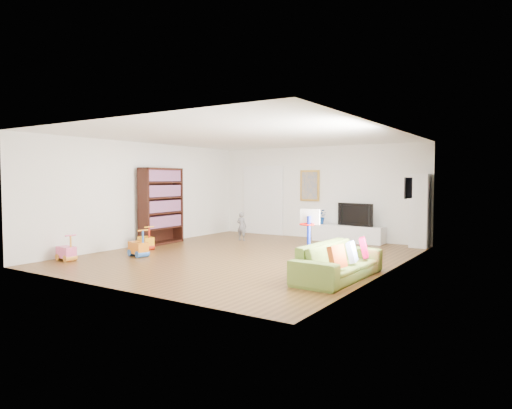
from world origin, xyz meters
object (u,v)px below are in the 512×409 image
Objects in this scene: sofa at (338,261)px; basketball_hoop at (306,244)px; bookshelf at (161,206)px; media_console at (348,234)px.

basketball_hoop is (-0.46, -0.36, 0.30)m from sofa.
bookshelf is 5.89m from sofa.
media_console is at bearing 21.74° from sofa.
sofa is at bearing 32.01° from basketball_hoop.
sofa is at bearing -17.17° from bookshelf.
media_console is 0.93× the size of sofa.
bookshelf is 1.67× the size of basketball_hoop.
basketball_hoop is at bearing -21.94° from bookshelf.
basketball_hoop is (5.22, -1.77, -0.41)m from bookshelf.
basketball_hoop is at bearing 130.18° from sofa.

